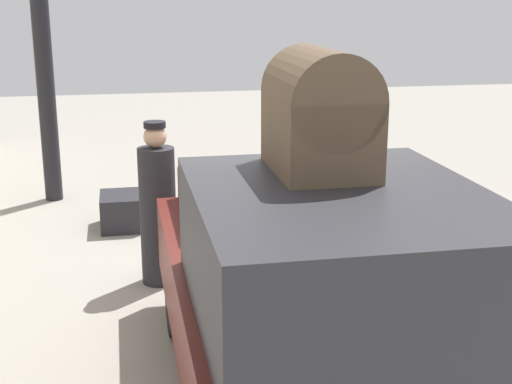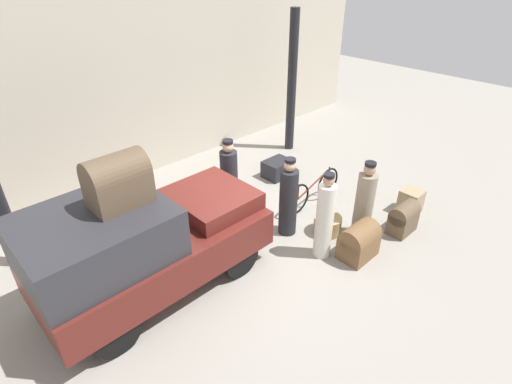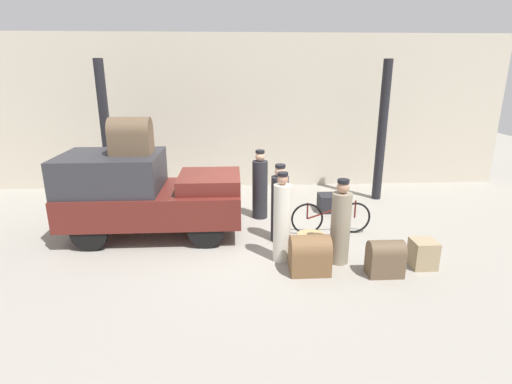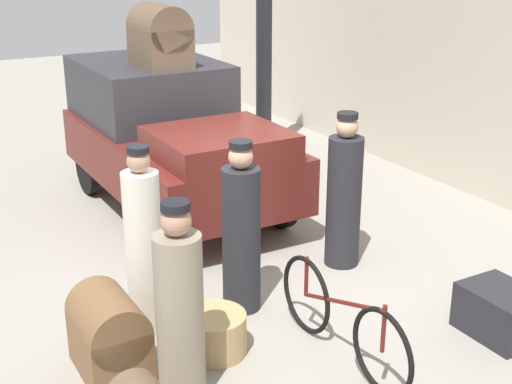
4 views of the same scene
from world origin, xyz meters
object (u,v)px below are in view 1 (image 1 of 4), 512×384
object	(u,v)px
wicker_basket	(322,227)
porter_lifting_near_truck	(158,211)
bicycle	(241,202)
trunk_on_truck_roof	(320,113)
porter_with_bicycle	(286,196)
trunk_wicker_pale	(372,186)
suitcase_black_upright	(122,211)
truck	(308,283)
trunk_large_brown	(336,178)
suitcase_small_leather	(395,214)
porter_carrying_trunk	(370,189)
porter_standing_middle	(351,171)

from	to	relation	value
wicker_basket	porter_lifting_near_truck	xyz separation A→B (m)	(-0.88, 1.98, 0.59)
bicycle	trunk_on_truck_roof	xyz separation A→B (m)	(-4.23, 0.23, 1.80)
wicker_basket	porter_with_bicycle	xyz separation A→B (m)	(-0.57, 0.58, 0.58)
trunk_on_truck_roof	trunk_wicker_pale	bearing A→B (deg)	-24.28
suitcase_black_upright	trunk_wicker_pale	distance (m)	3.38
truck	bicycle	distance (m)	4.10
truck	trunk_on_truck_roof	world-z (taller)	trunk_on_truck_roof
trunk_wicker_pale	trunk_large_brown	bearing A→B (deg)	17.65
porter_with_bicycle	suitcase_small_leather	xyz separation A→B (m)	(0.38, -1.43, -0.42)
porter_carrying_trunk	porter_standing_middle	bearing A→B (deg)	-7.38
porter_carrying_trunk	suitcase_black_upright	world-z (taller)	porter_carrying_trunk
truck	wicker_basket	size ratio (longest dim) A/B	6.72
bicycle	porter_lifting_near_truck	world-z (taller)	porter_lifting_near_truck
wicker_basket	suitcase_black_upright	distance (m)	2.55
porter_lifting_near_truck	porter_standing_middle	bearing A→B (deg)	-61.88
wicker_basket	suitcase_small_leather	size ratio (longest dim) A/B	0.79
suitcase_black_upright	suitcase_small_leather	bearing A→B (deg)	-110.33
porter_standing_middle	porter_lifting_near_truck	bearing A→B (deg)	118.12
suitcase_black_upright	porter_standing_middle	bearing A→B (deg)	-101.12
wicker_basket	suitcase_small_leather	bearing A→B (deg)	-102.47
porter_lifting_near_truck	truck	bearing A→B (deg)	-161.10
trunk_wicker_pale	porter_standing_middle	bearing A→B (deg)	141.50
trunk_wicker_pale	suitcase_black_upright	bearing A→B (deg)	92.08
truck	bicycle	size ratio (longest dim) A/B	2.11
suitcase_small_leather	bicycle	bearing A→B (deg)	65.22
porter_lifting_near_truck	trunk_wicker_pale	distance (m)	3.64
wicker_basket	trunk_large_brown	bearing A→B (deg)	-21.89
wicker_basket	suitcase_black_upright	world-z (taller)	suitcase_black_upright
trunk_on_truck_roof	wicker_basket	bearing A→B (deg)	-17.00
porter_lifting_near_truck	suitcase_small_leather	xyz separation A→B (m)	(0.70, -2.83, -0.43)
porter_with_bicycle	trunk_large_brown	bearing A→B (deg)	-28.48
porter_with_bicycle	suitcase_black_upright	size ratio (longest dim) A/B	2.43
bicycle	porter_carrying_trunk	world-z (taller)	porter_carrying_trunk
truck	trunk_wicker_pale	world-z (taller)	truck
suitcase_black_upright	trunk_large_brown	size ratio (longest dim) A/B	1.32
truck	porter_carrying_trunk	world-z (taller)	truck
bicycle	wicker_basket	size ratio (longest dim) A/B	3.18
bicycle	wicker_basket	world-z (taller)	bicycle
truck	porter_carrying_trunk	xyz separation A→B (m)	(2.81, -1.46, -0.17)
suitcase_black_upright	porter_lifting_near_truck	bearing A→B (deg)	-169.15
porter_standing_middle	trunk_wicker_pale	size ratio (longest dim) A/B	2.48
wicker_basket	trunk_large_brown	size ratio (longest dim) A/B	1.08
suitcase_small_leather	porter_carrying_trunk	bearing A→B (deg)	131.84
porter_with_bicycle	suitcase_black_upright	xyz separation A→B (m)	(1.56, 1.76, -0.54)
porter_with_bicycle	porter_carrying_trunk	xyz separation A→B (m)	(-0.06, -0.93, 0.04)
truck	suitcase_small_leather	distance (m)	3.85
porter_standing_middle	trunk_on_truck_roof	bearing A→B (deg)	158.52
porter_with_bicycle	suitcase_small_leather	distance (m)	1.54
porter_standing_middle	suitcase_small_leather	distance (m)	0.82
porter_lifting_near_truck	suitcase_black_upright	distance (m)	1.99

